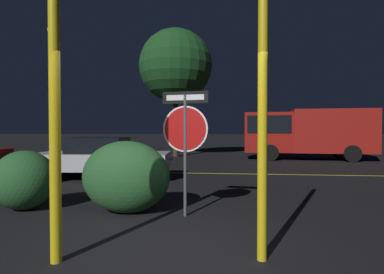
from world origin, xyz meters
TOP-DOWN VIEW (x-y plane):
  - ground_plane at (0.00, 0.00)m, footprint 260.00×260.00m
  - road_center_stripe at (0.00, 7.21)m, footprint 43.93×0.12m
  - stop_sign at (-0.01, 1.69)m, footprint 0.86×0.14m
  - yellow_pole_left at (-1.30, -0.38)m, footprint 0.13×0.13m
  - yellow_pole_right at (1.15, -0.07)m, footprint 0.12×0.12m
  - hedge_bush_1 at (-3.26, 1.83)m, footprint 1.21×1.13m
  - hedge_bush_2 at (-1.16, 1.81)m, footprint 1.69×1.11m
  - passing_car_2 at (-3.30, 5.80)m, footprint 4.53×2.14m
  - delivery_truck at (5.04, 13.14)m, footprint 6.76×2.72m
  - street_lamp at (-9.03, 12.49)m, footprint 0.47×0.47m
  - tree_0 at (-2.19, 14.30)m, footprint 4.41×4.41m

SIDE VIEW (x-z plane):
  - ground_plane at x=0.00m, z-range 0.00..0.00m
  - road_center_stripe at x=0.00m, z-range 0.00..0.01m
  - hedge_bush_1 at x=-3.26m, z-range 0.00..1.17m
  - passing_car_2 at x=-3.30m, z-range 0.00..1.35m
  - hedge_bush_2 at x=-1.16m, z-range 0.00..1.37m
  - delivery_truck at x=5.04m, z-range 0.20..2.88m
  - stop_sign at x=-0.01m, z-range 0.46..2.74m
  - yellow_pole_left at x=-1.30m, z-range 0.00..3.38m
  - yellow_pole_right at x=1.15m, z-range 0.00..3.41m
  - street_lamp at x=-9.03m, z-range 1.12..8.64m
  - tree_0 at x=-2.19m, z-range 1.63..9.34m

